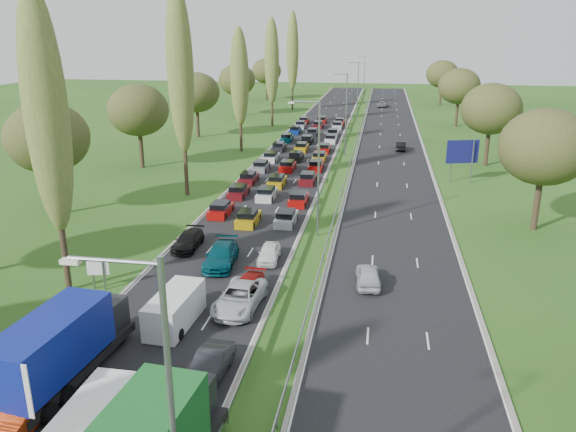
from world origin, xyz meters
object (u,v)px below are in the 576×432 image
at_px(near_car_1, 21,412).
at_px(white_van_front, 96,417).
at_px(white_van_rear, 176,307).
at_px(blue_lorry, 63,345).
at_px(near_car_3, 188,241).
at_px(direction_sign, 462,154).
at_px(info_sign, 98,271).

distance_m(near_car_1, white_van_front, 3.69).
xyz_separation_m(white_van_front, white_van_rear, (-0.14, 10.49, 0.06)).
distance_m(near_car_1, blue_lorry, 3.98).
height_order(near_car_3, blue_lorry, blue_lorry).
bearing_deg(direction_sign, white_van_rear, -119.04).
bearing_deg(info_sign, white_van_front, -63.06).
xyz_separation_m(near_car_3, direction_sign, (25.27, 26.59, 2.88)).
relative_size(near_car_3, white_van_front, 0.92).
relative_size(near_car_1, white_van_front, 0.96).
relative_size(near_car_3, direction_sign, 0.89).
bearing_deg(near_car_3, white_van_front, -82.18).
height_order(near_car_3, direction_sign, direction_sign).
bearing_deg(white_van_rear, near_car_1, -105.42).
relative_size(white_van_front, info_sign, 2.39).
bearing_deg(blue_lorry, white_van_front, -40.91).
bearing_deg(white_van_rear, near_car_3, 109.31).
height_order(near_car_3, white_van_front, white_van_front).
bearing_deg(near_car_3, direction_sign, 45.03).
bearing_deg(white_van_rear, direction_sign, 64.18).
bearing_deg(info_sign, near_car_1, -75.96).
relative_size(near_car_1, direction_sign, 0.93).
distance_m(blue_lorry, white_van_rear, 7.66).
relative_size(near_car_1, info_sign, 2.29).
bearing_deg(white_van_front, near_car_3, 99.62).
relative_size(near_car_3, blue_lorry, 0.49).
relative_size(blue_lorry, white_van_rear, 1.79).
height_order(blue_lorry, direction_sign, direction_sign).
bearing_deg(near_car_1, white_van_front, -0.85).
bearing_deg(direction_sign, info_sign, -129.24).
relative_size(white_van_front, white_van_rear, 0.95).
distance_m(white_van_front, white_van_rear, 10.49).
distance_m(near_car_1, near_car_3, 22.96).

